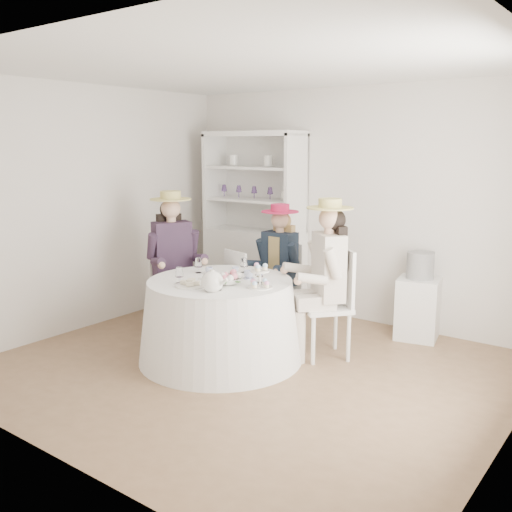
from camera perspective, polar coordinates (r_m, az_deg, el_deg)
The scene contains 22 objects.
ground at distance 5.42m, azimuth -0.64°, elevation -11.14°, with size 4.50×4.50×0.00m, color brown.
ceiling at distance 5.05m, azimuth -0.71°, elevation 18.50°, with size 4.50×4.50×0.00m, color white.
wall_back at distance 6.75m, azimuth 9.72°, elevation 5.00°, with size 4.50×4.50×0.00m, color silver.
wall_front at distance 3.70m, azimuth -19.82°, elevation -0.47°, with size 4.50×4.50×0.00m, color silver.
wall_left at distance 6.66m, azimuth -16.31°, elevation 4.63°, with size 4.50×4.50×0.00m, color silver.
tea_table at distance 5.51m, azimuth -3.58°, elevation -6.42°, with size 1.57×1.57×0.79m.
hutch at distance 7.29m, azimuth -0.09°, elevation 1.12°, with size 1.51×1.00×2.21m.
side_table at distance 6.35m, azimuth 15.88°, elevation -5.06°, with size 0.42×0.42×0.66m, color silver.
hatbox at distance 6.24m, azimuth 16.11°, elevation -0.91°, with size 0.28×0.28×0.28m, color black.
guest_left at distance 6.26m, azimuth -8.31°, elevation 0.22°, with size 0.66×0.60×1.56m.
guest_mid at distance 6.21m, azimuth 2.26°, elevation -0.48°, with size 0.51×0.54×1.42m.
guest_right at distance 5.48m, azimuth 7.00°, elevation -1.35°, with size 0.65×0.66×1.55m.
spare_chair at distance 6.23m, azimuth -1.30°, elevation -3.31°, with size 0.47×0.47×0.93m.
teacup_a at distance 5.64m, azimuth -4.70°, elevation -1.53°, with size 0.08×0.08×0.06m, color white.
teacup_b at distance 5.61m, azimuth -2.06°, elevation -1.53°, with size 0.07×0.07×0.07m, color white.
teacup_c at distance 5.43m, azimuth -0.74°, elevation -1.92°, with size 0.09×0.09×0.07m, color white.
flower_bowl at distance 5.21m, azimuth -2.79°, elevation -2.63°, with size 0.20×0.20×0.05m, color white.
flower_arrangement at distance 5.19m, azimuth -2.70°, elevation -2.05°, with size 0.17×0.17×0.06m.
table_teapot at distance 4.98m, azimuth -4.38°, elevation -2.57°, with size 0.27×0.19×0.21m.
sandwich_plate at distance 5.19m, azimuth -6.58°, elevation -2.85°, with size 0.28×0.28×0.06m.
cupcake_stand at distance 5.09m, azimuth 0.38°, elevation -2.34°, with size 0.23×0.23×0.21m.
stemware_set at distance 5.39m, azimuth -3.64°, elevation -1.63°, with size 0.82×0.79×0.15m.
Camera 1 is at (3.04, -3.98, 2.05)m, focal length 40.00 mm.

